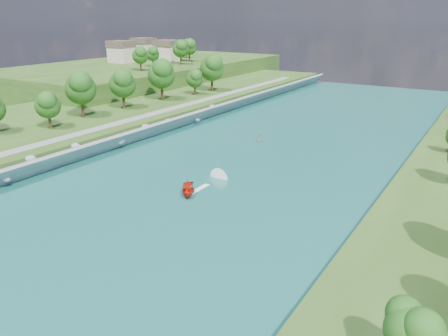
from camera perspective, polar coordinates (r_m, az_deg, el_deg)
The scene contains 11 objects.
ground at distance 63.08m, azimuth -10.61°, elevation -6.06°, with size 260.00×260.00×0.00m, color #2D5119.
river_water at distance 77.62m, azimuth -0.66°, elevation -0.76°, with size 55.00×240.00×0.10m, color #175A51.
berm_west at distance 111.36m, azimuth -22.91°, elevation 4.82°, with size 45.00×240.00×3.50m, color #2D5119.
ridge_west at distance 184.29m, azimuth -9.81°, elevation 12.09°, with size 60.00×120.00×9.00m, color #2D5119.
riprap_bank at distance 92.42m, azimuth -14.61°, elevation 3.06°, with size 4.73×236.00×4.05m.
riverside_path at distance 97.39m, azimuth -17.01°, elevation 4.70°, with size 3.00×200.00×0.10m, color gray.
ridge_houses at distance 191.27m, azimuth -10.37°, elevation 14.96°, with size 29.50×29.50×8.40m.
trees_west at distance 99.62m, azimuth -23.52°, elevation 7.77°, with size 16.35×149.21×13.84m.
trees_ridge at distance 175.19m, azimuth -6.50°, elevation 15.01°, with size 21.39×52.48×10.84m.
motorboat at distance 69.19m, azimuth -4.15°, elevation -2.63°, with size 3.92×19.17×2.16m.
raft at distance 98.15m, azimuth 4.61°, elevation 3.72°, with size 2.75×3.20×1.51m.
Camera 1 is at (39.64, -41.23, 26.61)m, focal length 35.00 mm.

